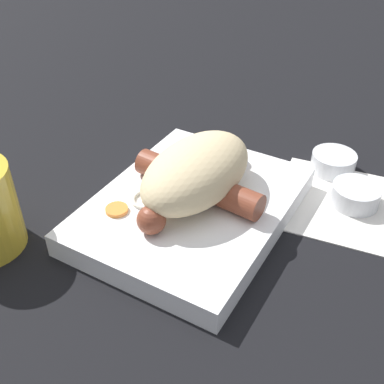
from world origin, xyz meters
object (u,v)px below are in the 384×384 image
(sausage, at_px, (196,183))
(condiment_cup_near, at_px, (355,196))
(bread_roll, at_px, (197,171))
(food_tray, at_px, (192,209))
(condiment_cup_far, at_px, (333,164))

(sausage, distance_m, condiment_cup_near, 0.18)
(bread_roll, bearing_deg, food_tray, 0.21)
(bread_roll, height_order, condiment_cup_near, bread_roll)
(condiment_cup_near, distance_m, condiment_cup_far, 0.07)
(bread_roll, height_order, condiment_cup_far, bread_roll)
(food_tray, relative_size, bread_roll, 1.55)
(condiment_cup_near, height_order, condiment_cup_far, same)
(sausage, bearing_deg, condiment_cup_near, 124.68)
(food_tray, relative_size, condiment_cup_near, 4.51)
(food_tray, height_order, condiment_cup_near, food_tray)
(sausage, bearing_deg, food_tray, 9.40)
(food_tray, height_order, condiment_cup_far, food_tray)
(sausage, xyz_separation_m, condiment_cup_near, (-0.10, 0.15, -0.03))
(food_tray, xyz_separation_m, sausage, (-0.01, -0.00, 0.03))
(food_tray, xyz_separation_m, condiment_cup_far, (-0.17, 0.10, -0.00))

